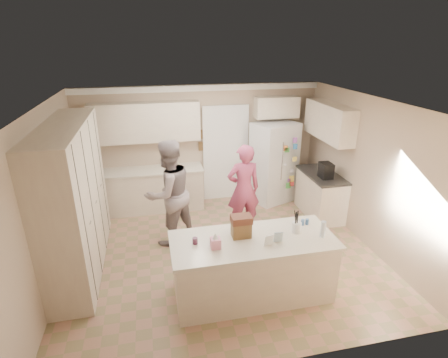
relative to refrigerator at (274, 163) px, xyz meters
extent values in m
cube|color=#A1745C|center=(-1.58, -1.92, -0.91)|extent=(5.20, 4.60, 0.02)
cube|color=white|center=(-1.58, -1.92, 1.71)|extent=(5.20, 4.60, 0.02)
cube|color=tan|center=(-1.58, 0.39, 0.40)|extent=(5.20, 0.02, 2.60)
cube|color=tan|center=(-1.58, -4.23, 0.40)|extent=(5.20, 0.02, 2.60)
cube|color=tan|center=(-4.19, -1.92, 0.40)|extent=(0.02, 4.60, 2.60)
cube|color=tan|center=(1.03, -1.92, 0.40)|extent=(0.02, 4.60, 2.60)
cube|color=white|center=(-1.58, 0.34, 1.63)|extent=(5.20, 0.08, 0.12)
cube|color=beige|center=(-3.88, -1.72, 0.28)|extent=(0.60, 2.60, 2.35)
cube|color=beige|center=(-2.73, 0.08, -0.46)|extent=(2.20, 0.60, 0.88)
cube|color=beige|center=(-2.73, 0.07, 0.00)|extent=(2.24, 0.63, 0.04)
cube|color=beige|center=(-2.73, 0.20, 1.00)|extent=(2.20, 0.35, 0.80)
cube|color=black|center=(-1.03, 0.36, 0.15)|extent=(0.90, 0.06, 2.10)
cube|color=white|center=(-1.03, 0.32, 0.15)|extent=(1.02, 0.03, 2.22)
cube|color=brown|center=(-1.56, 0.35, 0.65)|extent=(0.15, 0.02, 0.20)
cube|color=brown|center=(-1.56, 0.35, 0.38)|extent=(0.15, 0.02, 0.20)
cube|color=white|center=(0.00, 0.00, 0.00)|extent=(1.09, 0.98, 1.80)
cube|color=gray|center=(0.00, -0.35, 0.00)|extent=(0.02, 0.02, 1.78)
cube|color=black|center=(-0.22, -0.37, 0.25)|extent=(0.22, 0.03, 0.35)
cylinder|color=silver|center=(-0.05, -0.37, 0.15)|extent=(0.02, 0.02, 0.85)
cylinder|color=silver|center=(0.05, -0.37, 0.15)|extent=(0.02, 0.02, 0.85)
cube|color=beige|center=(0.07, 0.20, 1.20)|extent=(0.95, 0.35, 0.45)
cube|color=beige|center=(0.72, -0.92, -0.46)|extent=(0.60, 1.20, 0.88)
cube|color=#2D2B28|center=(0.71, -0.92, 0.00)|extent=(0.63, 1.24, 0.04)
cube|color=beige|center=(0.85, -0.72, 1.05)|extent=(0.35, 1.50, 0.70)
cube|color=black|center=(0.67, -1.12, 0.17)|extent=(0.22, 0.28, 0.30)
cube|color=beige|center=(-1.38, -3.02, -0.46)|extent=(2.20, 0.90, 0.88)
cube|color=beige|center=(-1.38, -3.02, 0.00)|extent=(2.28, 0.96, 0.05)
cylinder|color=white|center=(-0.73, -2.97, 0.10)|extent=(0.13, 0.13, 0.15)
cube|color=pink|center=(-1.93, -3.12, 0.10)|extent=(0.13, 0.13, 0.14)
cone|color=white|center=(-1.93, -3.12, 0.20)|extent=(0.08, 0.08, 0.08)
cube|color=brown|center=(-1.53, -2.92, 0.14)|extent=(0.26, 0.18, 0.22)
cube|color=#592D1E|center=(-1.53, -2.92, 0.30)|extent=(0.28, 0.20, 0.10)
cylinder|color=#59263F|center=(-2.18, -2.97, 0.07)|extent=(0.07, 0.07, 0.09)
cube|color=white|center=(-1.23, -3.22, 0.11)|extent=(0.12, 0.06, 0.16)
cube|color=silver|center=(-1.08, -3.17, 0.11)|extent=(0.12, 0.05, 0.16)
cylinder|color=silver|center=(-0.43, -3.17, 0.14)|extent=(0.07, 0.07, 0.24)
cylinder|color=#42699E|center=(-0.56, -2.80, 0.07)|extent=(0.05, 0.05, 0.09)
cylinder|color=#42699E|center=(-0.49, -2.80, 0.07)|extent=(0.05, 0.05, 0.09)
imported|color=gray|center=(-2.41, -1.32, 0.06)|extent=(1.18, 1.11, 1.92)
imported|color=#B23C6A|center=(-1.03, -1.22, -0.03)|extent=(0.65, 0.44, 1.74)
camera|label=1|loc=(-2.65, -6.98, 2.59)|focal=28.00mm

